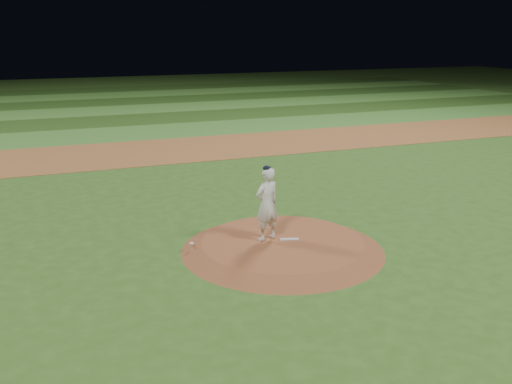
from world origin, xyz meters
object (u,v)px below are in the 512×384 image
at_px(pitchers_mound, 282,245).
at_px(pitcher_on_mound, 267,204).
at_px(rosin_bag, 191,243).
at_px(pitching_rubber, 289,239).

xyz_separation_m(pitchers_mound, pitcher_on_mound, (-0.35, 0.29, 1.14)).
height_order(rosin_bag, pitcher_on_mound, pitcher_on_mound).
height_order(pitchers_mound, rosin_bag, rosin_bag).
bearing_deg(rosin_bag, pitchers_mound, -15.12).
relative_size(pitching_rubber, pitcher_on_mound, 0.25).
bearing_deg(rosin_bag, pitcher_on_mound, -9.95).
distance_m(pitchers_mound, rosin_bag, 2.46).
distance_m(pitching_rubber, rosin_bag, 2.66).
height_order(pitchers_mound, pitching_rubber, pitching_rubber).
relative_size(pitchers_mound, pitching_rubber, 10.76).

